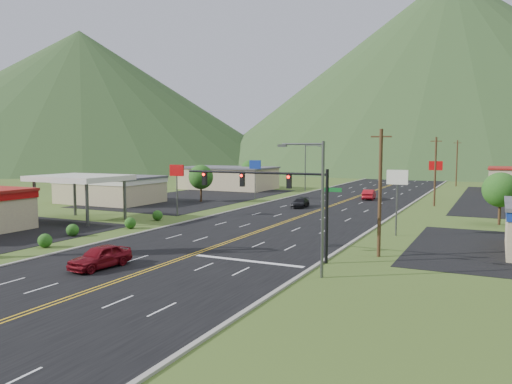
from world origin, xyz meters
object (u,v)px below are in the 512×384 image
at_px(gas_canopy, 80,179).
at_px(car_dark_mid, 300,203).
at_px(car_red_near, 100,257).
at_px(car_red_far, 369,195).
at_px(traffic_signal, 277,190).
at_px(streetlight_east, 318,200).
at_px(streetlight_west, 307,164).

height_order(gas_canopy, car_dark_mid, gas_canopy).
bearing_deg(car_red_near, car_dark_mid, 95.79).
bearing_deg(car_dark_mid, gas_canopy, -134.85).
bearing_deg(car_red_far, car_red_near, 77.29).
height_order(traffic_signal, car_red_far, traffic_signal).
bearing_deg(car_dark_mid, car_red_far, 61.88).
bearing_deg(traffic_signal, car_dark_mid, 107.68).
relative_size(gas_canopy, car_red_far, 2.04).
distance_m(traffic_signal, car_red_far, 46.21).
xyz_separation_m(traffic_signal, car_red_far, (-3.62, 45.84, -4.52)).
bearing_deg(traffic_signal, car_red_far, 94.51).
relative_size(streetlight_east, gas_canopy, 0.90).
distance_m(streetlight_west, car_dark_mid, 26.89).
relative_size(traffic_signal, car_dark_mid, 2.90).
relative_size(traffic_signal, car_red_far, 2.67).
bearing_deg(traffic_signal, streetlight_east, -40.39).
distance_m(streetlight_east, car_red_far, 50.71).
xyz_separation_m(streetlight_east, gas_canopy, (-33.18, 12.00, -0.31)).
bearing_deg(streetlight_east, car_red_far, 99.47).
bearing_deg(car_red_far, car_dark_mid, 61.39).
relative_size(gas_canopy, car_dark_mid, 2.21).
bearing_deg(gas_canopy, car_dark_mid, 50.76).
bearing_deg(gas_canopy, car_red_near, -41.71).
distance_m(traffic_signal, car_dark_mid, 32.71).
bearing_deg(car_dark_mid, car_red_near, -95.74).
xyz_separation_m(traffic_signal, streetlight_west, (-18.16, 56.00, -0.15)).
xyz_separation_m(traffic_signal, car_dark_mid, (-9.83, 30.85, -4.67)).
bearing_deg(streetlight_west, car_red_near, -82.72).
bearing_deg(car_dark_mid, traffic_signal, -77.94).
bearing_deg(gas_canopy, traffic_signal, -15.70).
relative_size(streetlight_east, car_dark_mid, 1.99).
distance_m(traffic_signal, streetlight_west, 58.88).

